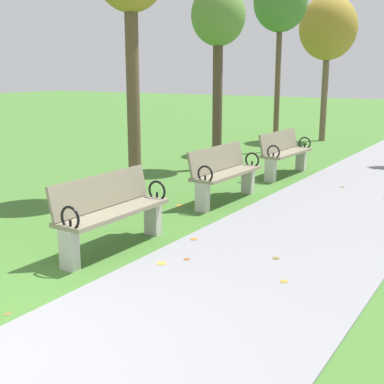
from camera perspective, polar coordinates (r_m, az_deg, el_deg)
The scene contains 7 objects.
park_bench_2 at distance 6.19m, azimuth -8.89°, elevation -2.00°, with size 0.49×1.61×0.90m.
park_bench_3 at distance 8.44m, azimuth 3.56°, elevation 2.17°, with size 0.52×1.61×0.90m.
park_bench_4 at distance 10.74m, azimuth 10.14°, elevation 4.35°, with size 0.54×1.62×0.90m.
tree_3 at distance 11.30m, azimuth 2.90°, elevation 18.18°, with size 1.13×1.13×3.84m.
tree_4 at distance 13.94m, azimuth 9.69°, elevation 19.74°, with size 1.35×1.35×4.52m.
tree_5 at distance 16.48m, azimuth 14.72°, elevation 16.94°, with size 1.69×1.69×4.26m.
scattered_leaves at distance 6.29m, azimuth -4.03°, elevation -6.14°, with size 4.49×9.59×0.02m.
Camera 1 is at (3.44, -1.80, 2.08)m, focal length 48.55 mm.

